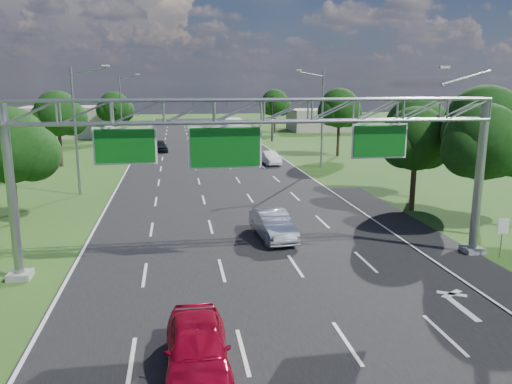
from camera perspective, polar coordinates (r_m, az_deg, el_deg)
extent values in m
plane|color=#294C16|center=(41.98, -3.83, 0.24)|extent=(220.00, 220.00, 0.00)
cube|color=black|center=(41.98, -3.83, 0.24)|extent=(18.00, 180.00, 0.02)
cube|color=black|center=(29.84, 19.29, -5.43)|extent=(3.00, 30.00, 0.02)
cube|color=gray|center=(28.82, 23.48, -6.08)|extent=(1.00, 1.00, 0.30)
cylinder|color=gray|center=(27.92, 24.15, 1.46)|extent=(0.44, 0.44, 8.00)
cube|color=gray|center=(25.49, -25.36, -8.60)|extent=(1.00, 1.00, 0.30)
cylinder|color=gray|center=(24.47, -26.18, -0.12)|extent=(0.40, 0.40, 8.00)
cylinder|color=gray|center=(26.87, 22.90, 11.93)|extent=(2.54, 0.12, 0.79)
cube|color=beige|center=(26.28, 20.71, 13.21)|extent=(0.50, 0.22, 0.12)
cube|color=white|center=(23.15, -14.72, 5.13)|extent=(2.80, 0.05, 1.70)
cube|color=#0A5715|center=(23.09, -14.73, 5.11)|extent=(2.62, 0.05, 1.52)
cube|color=white|center=(23.17, -3.51, 5.14)|extent=(3.40, 0.05, 2.00)
cube|color=#0A5715|center=(23.11, -3.50, 5.12)|extent=(3.22, 0.05, 1.82)
cube|color=white|center=(25.02, 13.92, 5.67)|extent=(2.80, 0.05, 1.70)
cube|color=#0A5715|center=(24.97, 13.97, 5.66)|extent=(2.62, 0.05, 1.52)
cylinder|color=gray|center=(28.29, 26.25, -4.87)|extent=(0.06, 0.06, 2.00)
cube|color=white|center=(28.08, 26.42, -3.52)|extent=(0.60, 0.04, 0.80)
cylinder|color=black|center=(77.50, 1.85, 8.37)|extent=(0.24, 0.24, 7.00)
cylinder|color=black|center=(76.43, -2.63, 10.64)|extent=(12.00, 0.18, 0.18)
imported|color=black|center=(76.00, -7.20, 10.14)|extent=(0.18, 0.22, 1.10)
imported|color=black|center=(76.34, -3.38, 10.22)|extent=(0.18, 0.22, 1.10)
imported|color=black|center=(77.01, 0.38, 10.26)|extent=(0.18, 0.22, 1.10)
cylinder|color=gray|center=(41.79, -19.93, 6.42)|extent=(0.20, 0.20, 10.00)
cylinder|color=gray|center=(41.42, -18.60, 12.99)|extent=(2.78, 0.12, 0.60)
cube|color=beige|center=(41.24, -16.81, 13.67)|extent=(0.55, 0.22, 0.12)
cylinder|color=gray|center=(76.38, -15.17, 9.03)|extent=(0.20, 0.20, 10.00)
cylinder|color=gray|center=(76.18, -14.37, 12.61)|extent=(2.78, 0.12, 0.60)
cube|color=beige|center=(76.09, -13.39, 12.96)|extent=(0.55, 0.22, 0.12)
cylinder|color=gray|center=(53.27, 7.58, 8.14)|extent=(0.20, 0.20, 10.00)
cylinder|color=gray|center=(52.79, 6.34, 13.24)|extent=(2.78, 0.12, 0.60)
cube|color=beige|center=(52.47, 4.94, 13.71)|extent=(0.55, 0.22, 0.12)
cylinder|color=#2D2116|center=(31.87, 23.91, -1.22)|extent=(0.36, 0.36, 3.74)
sphere|color=black|center=(31.29, 24.48, 5.26)|extent=(4.40, 4.40, 4.40)
sphere|color=black|center=(32.29, 25.64, 4.36)|extent=(3.30, 3.30, 3.30)
sphere|color=black|center=(30.55, 23.17, 4.40)|extent=(3.08, 3.08, 3.08)
cylinder|color=#2D2116|center=(35.35, 24.05, 0.38)|extent=(0.36, 0.36, 4.18)
sphere|color=black|center=(34.82, 24.64, 6.98)|extent=(5.00, 5.00, 5.00)
sphere|color=black|center=(35.90, 25.87, 5.99)|extent=(3.75, 3.75, 3.75)
sphere|color=black|center=(34.00, 23.25, 6.15)|extent=(3.50, 3.50, 3.50)
cylinder|color=#2D2116|center=(36.49, 17.49, 0.52)|extent=(0.36, 0.36, 3.30)
sphere|color=black|center=(35.99, 17.84, 5.84)|extent=(4.40, 4.40, 4.40)
sphere|color=black|center=(36.91, 19.04, 5.04)|extent=(3.30, 3.30, 3.30)
sphere|color=black|center=(35.33, 16.58, 5.09)|extent=(3.08, 3.08, 3.08)
cylinder|color=#2D2116|center=(40.87, 17.53, 1.88)|extent=(0.36, 0.36, 3.52)
sphere|color=black|center=(40.41, 17.87, 7.02)|extent=(4.80, 4.80, 4.80)
sphere|color=black|center=(41.37, 19.06, 6.21)|extent=(3.60, 3.60, 3.60)
sphere|color=black|center=(39.71, 16.62, 6.32)|extent=(3.36, 3.36, 3.36)
cylinder|color=#2D2116|center=(35.19, -25.86, -0.76)|extent=(0.36, 0.36, 3.08)
sphere|color=black|center=(34.65, -26.40, 4.83)|extent=(4.80, 4.80, 4.80)
sphere|color=black|center=(34.77, -24.22, 4.05)|extent=(3.60, 3.60, 3.60)
cylinder|color=#2D2116|center=(57.63, -21.43, 4.58)|extent=(0.36, 0.36, 3.74)
sphere|color=black|center=(57.30, -21.73, 8.33)|extent=(4.80, 4.80, 4.80)
sphere|color=black|center=(57.49, -20.42, 7.84)|extent=(3.60, 3.60, 3.60)
sphere|color=black|center=(57.28, -22.82, 7.76)|extent=(3.36, 3.36, 3.36)
cylinder|color=#2D2116|center=(81.73, -15.74, 6.83)|extent=(0.36, 0.36, 3.30)
sphere|color=black|center=(81.50, -15.89, 9.32)|extent=(4.80, 4.80, 4.80)
sphere|color=black|center=(81.80, -14.99, 8.96)|extent=(3.60, 3.60, 3.60)
sphere|color=black|center=(81.35, -16.65, 8.93)|extent=(3.36, 3.36, 3.36)
cylinder|color=#2D2116|center=(62.49, 9.37, 5.89)|extent=(0.36, 0.36, 3.96)
sphere|color=black|center=(62.19, 9.50, 9.46)|extent=(4.80, 4.80, 4.80)
sphere|color=black|center=(62.99, 10.41, 8.92)|extent=(3.60, 3.60, 3.60)
sphere|color=black|center=(61.59, 8.61, 9.02)|extent=(3.36, 3.36, 3.36)
cylinder|color=#2D2116|center=(90.92, 2.14, 7.84)|extent=(0.36, 0.36, 3.52)
sphere|color=black|center=(90.72, 2.16, 10.16)|extent=(4.80, 4.80, 4.80)
sphere|color=black|center=(91.37, 2.86, 9.79)|extent=(3.60, 3.60, 3.60)
sphere|color=black|center=(90.23, 1.51, 9.85)|extent=(3.36, 3.36, 3.36)
cube|color=#B0A493|center=(90.96, -20.90, 7.53)|extent=(14.00, 10.00, 5.00)
cube|color=#B0A493|center=(97.19, 7.53, 8.17)|extent=(12.00, 9.00, 4.00)
imported|color=#AC0724|center=(16.06, -6.75, -17.22)|extent=(1.99, 4.89, 1.66)
imported|color=#B5B8C1|center=(28.69, 1.94, -3.77)|extent=(2.16, 4.99, 1.60)
imported|color=silver|center=(76.71, -5.59, 6.16)|extent=(2.22, 4.70, 1.32)
imported|color=black|center=(76.11, -6.00, 6.08)|extent=(2.31, 4.65, 1.27)
imported|color=black|center=(67.02, -10.91, 5.19)|extent=(2.31, 4.58, 1.50)
imported|color=white|center=(55.37, 1.58, 3.93)|extent=(2.04, 4.49, 1.43)
cube|color=silver|center=(78.59, -2.62, 7.17)|extent=(2.61, 6.53, 3.26)
cube|color=silver|center=(74.13, -2.20, 6.41)|extent=(2.50, 2.39, 2.39)
cylinder|color=black|center=(74.28, -3.14, 5.91)|extent=(0.38, 1.09, 1.09)
cylinder|color=black|center=(74.57, -1.30, 5.94)|extent=(0.38, 1.09, 1.09)
cylinder|color=black|center=(80.73, -3.64, 6.40)|extent=(0.38, 1.09, 1.09)
cylinder|color=black|center=(81.00, -1.94, 6.44)|extent=(0.38, 1.09, 1.09)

